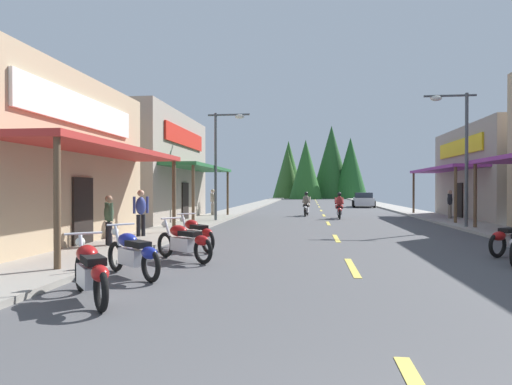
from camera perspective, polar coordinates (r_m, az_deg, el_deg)
The scene contains 19 objects.
ground at distance 32.79m, azimuth 8.62°, elevation -2.69°, with size 10.83×92.48×0.10m, color #4C4C4F.
sidewalk_left at distance 33.25m, azimuth -2.75°, elevation -2.45°, with size 2.26×92.48×0.12m, color gray.
sidewalk_right at distance 33.62m, azimuth 19.85°, elevation -2.44°, with size 2.26×92.48×0.12m, color #9E9991.
centerline_dashes at distance 38.28m, azimuth 8.38°, elevation -2.15°, with size 0.16×70.24×0.01m.
storefront_left_far at distance 25.54m, azimuth -18.29°, elevation 3.01°, with size 10.17×9.64×5.80m.
streetlamp_left at distance 22.98m, azimuth -4.39°, elevation 5.52°, with size 2.20×0.30×5.72m.
streetlamp_right at distance 21.05m, azimuth 24.82°, elevation 6.24°, with size 2.20×0.30×5.92m.
motorcycle_parked_left_0 at distance 7.42m, azimuth -20.78°, elevation -9.44°, with size 1.43×1.73×1.04m.
motorcycle_parked_left_1 at distance 9.16m, azimuth -15.75°, elevation -7.53°, with size 1.69×1.47×1.04m.
motorcycle_parked_left_2 at distance 10.92m, azimuth -9.35°, elevation -6.22°, with size 1.78×1.35×1.04m.
motorcycle_parked_left_3 at distance 12.74m, azimuth -7.92°, elevation -5.26°, with size 1.54×1.62×1.04m.
rider_cruising_lead at distance 26.21m, azimuth 10.79°, elevation -1.94°, with size 0.60×2.14×1.57m.
rider_cruising_trailing at distance 28.53m, azimuth 6.57°, elevation -1.74°, with size 0.61×2.14×1.57m.
pedestrian_by_shop at distance 15.68m, azimuth -14.76°, elevation -2.30°, with size 0.44×0.44×1.73m.
pedestrian_browsing at distance 27.53m, azimuth -5.65°, elevation -1.08°, with size 0.43×0.46×1.74m.
pedestrian_waiting at distance 13.45m, azimuth -18.61°, elevation -3.20°, with size 0.44×0.44×1.57m.
pedestrian_strolling at distance 26.59m, azimuth 23.92°, elevation -1.23°, with size 0.27×0.57×1.70m.
parked_car_curbside at distance 43.33m, azimuth 13.80°, elevation -0.95°, with size 2.29×4.41×1.40m.
treeline_backdrop at distance 80.88m, azimuth 8.10°, elevation 3.31°, with size 17.36×13.02×13.45m.
Camera 1 is at (-0.95, -1.49, 1.76)m, focal length 30.73 mm.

